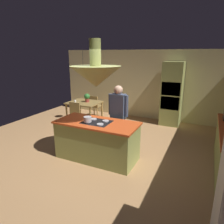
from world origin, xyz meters
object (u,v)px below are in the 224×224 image
Objects in this scene: chair_facing_island at (73,114)px; chair_by_back_wall at (94,105)px; cup_on_table at (75,101)px; kitchen_island at (97,140)px; person_at_island at (118,113)px; cooking_pot_on_cooktop at (88,119)px; dining_table at (85,105)px; potted_plant_on_table at (87,97)px; oven_tower at (172,94)px.

chair_facing_island and chair_by_back_wall have the same top height.
kitchen_island is at bearing -44.01° from cup_on_table.
person_at_island is at bearing 72.75° from kitchen_island.
chair_by_back_wall is (0.00, 1.39, 0.00)m from chair_facing_island.
cooking_pot_on_cooktop is (1.77, -1.99, 0.18)m from cup_on_table.
dining_table is at bearing 45.71° from cup_on_table.
cooking_pot_on_cooktop is (1.45, -2.28, 0.06)m from potted_plant_on_table.
chair_facing_island is at bearing 90.00° from chair_by_back_wall.
chair_facing_island is (-1.70, 1.41, 0.05)m from kitchen_island.
kitchen_island is at bearing -51.01° from dining_table.
person_at_island is 2.33m from potted_plant_on_table.
person_at_island is 1.91× the size of chair_by_back_wall.
oven_tower is 1.30× the size of person_at_island.
cup_on_table is at bearing -138.22° from potted_plant_on_table.
chair_by_back_wall reaches higher than cup_on_table.
cooking_pot_on_cooktop is at bearing -55.37° from dining_table.
person_at_island reaches higher than chair_by_back_wall.
dining_table is 1.26× the size of chair_by_back_wall.
kitchen_island is 1.15× the size of person_at_island.
chair_by_back_wall is at bearing -170.86° from oven_tower.
kitchen_island is at bearing 39.09° from cooking_pot_on_cooktop.
potted_plant_on_table is at bearing 141.93° from person_at_island.
person_at_island is at bearing -19.97° from chair_facing_island.
cup_on_table is at bearing 135.99° from kitchen_island.
chair_by_back_wall is at bearing 132.67° from person_at_island.
cooking_pot_on_cooktop is (1.54, -2.92, 0.48)m from chair_by_back_wall.
chair_by_back_wall is at bearing 121.33° from kitchen_island.
potted_plant_on_table is (0.09, -0.65, 0.42)m from chair_by_back_wall.
cooking_pot_on_cooktop is at bearing -110.48° from oven_tower.
chair_facing_island is 0.59m from cup_on_table.
chair_facing_island is at bearing -90.00° from dining_table.
oven_tower is at bearing 22.21° from dining_table.
potted_plant_on_table is (0.09, 0.05, 0.26)m from dining_table.
cooking_pot_on_cooktop reaches higher than chair_facing_island.
potted_plant_on_table reaches higher than chair_facing_island.
dining_table is 1.26× the size of chair_facing_island.
dining_table is at bearing 90.00° from chair_by_back_wall.
potted_plant_on_table is 1.67× the size of cooking_pot_on_cooktop.
oven_tower is at bearing 70.85° from person_at_island.
person_at_island reaches higher than dining_table.
dining_table is 2.39m from person_at_island.
kitchen_island reaches higher than dining_table.
chair_facing_island is (-1.92, 0.70, -0.45)m from person_at_island.
potted_plant_on_table is (-1.83, 1.44, -0.02)m from person_at_island.
oven_tower is 2.48× the size of chair_by_back_wall.
kitchen_island is at bearing -53.05° from potted_plant_on_table.
chair_facing_island is at bearing -146.75° from oven_tower.
person_at_island reaches higher than cooking_pot_on_cooktop.
cooking_pot_on_cooktop reaches higher than dining_table.
person_at_island is at bearing 132.67° from chair_by_back_wall.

